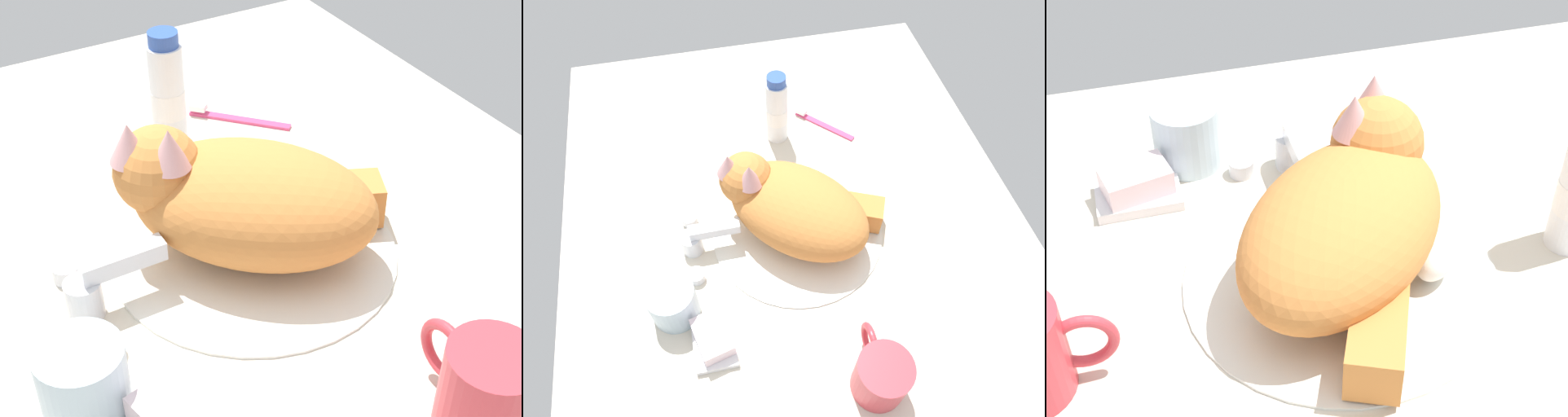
# 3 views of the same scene
# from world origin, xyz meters

# --- Properties ---
(ground_plane) EXTENTS (1.10, 0.83, 0.03)m
(ground_plane) POSITION_xyz_m (0.00, 0.00, -0.01)
(ground_plane) COLOR beige
(sink_basin) EXTENTS (0.30, 0.30, 0.01)m
(sink_basin) POSITION_xyz_m (0.00, 0.00, 0.00)
(sink_basin) COLOR silver
(sink_basin) RESTS_ON ground_plane
(faucet) EXTENTS (0.14, 0.10, 0.06)m
(faucet) POSITION_xyz_m (0.00, 0.17, 0.03)
(faucet) COLOR silver
(faucet) RESTS_ON ground_plane
(cat) EXTENTS (0.29, 0.30, 0.15)m
(cat) POSITION_xyz_m (0.01, 0.01, 0.07)
(cat) COLOR #D17F3D
(cat) RESTS_ON sink_basin
(coffee_mug) EXTENTS (0.12, 0.08, 0.09)m
(coffee_mug) POSITION_xyz_m (-0.29, -0.05, 0.04)
(coffee_mug) COLOR #C63842
(coffee_mug) RESTS_ON ground_plane
(rinse_cup) EXTENTS (0.08, 0.08, 0.07)m
(rinse_cup) POSITION_xyz_m (-0.11, 0.22, 0.04)
(rinse_cup) COLOR silver
(rinse_cup) RESTS_ON ground_plane
(soap_dish) EXTENTS (0.09, 0.06, 0.01)m
(soap_dish) POSITION_xyz_m (-0.17, 0.17, 0.01)
(soap_dish) COLOR white
(soap_dish) RESTS_ON ground_plane
(soap_bar) EXTENTS (0.08, 0.06, 0.03)m
(soap_bar) POSITION_xyz_m (-0.17, 0.17, 0.03)
(soap_bar) COLOR silver
(soap_bar) RESTS_ON soap_dish
(toothpaste_bottle) EXTENTS (0.04, 0.04, 0.15)m
(toothpaste_bottle) POSITION_xyz_m (0.23, -0.01, 0.07)
(toothpaste_bottle) COLOR white
(toothpaste_bottle) RESTS_ON ground_plane
(toothbrush) EXTENTS (0.11, 0.10, 0.02)m
(toothbrush) POSITION_xyz_m (0.25, -0.11, 0.01)
(toothbrush) COLOR #D83F72
(toothbrush) RESTS_ON ground_plane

